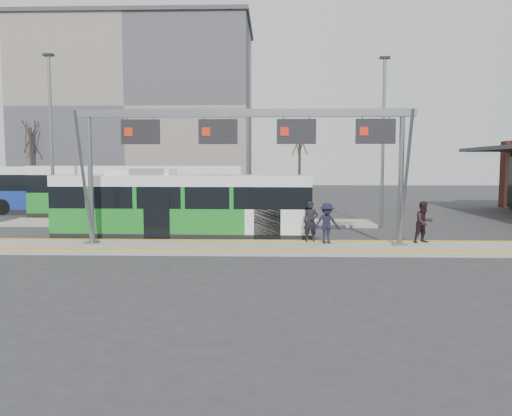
{
  "coord_description": "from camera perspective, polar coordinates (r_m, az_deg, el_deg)",
  "views": [
    {
      "loc": [
        0.6,
        -18.92,
        3.25
      ],
      "look_at": [
        -0.13,
        3.0,
        1.33
      ],
      "focal_mm": 35.0,
      "sensor_mm": 36.0,
      "label": 1
    }
  ],
  "objects": [
    {
      "name": "platform_main",
      "position": [
        19.2,
        0.1,
        -4.51
      ],
      "size": [
        22.0,
        3.0,
        0.15
      ],
      "primitive_type": "cube",
      "color": "gray",
      "rests_on": "ground"
    },
    {
      "name": "ground",
      "position": [
        19.21,
        0.1,
        -4.74
      ],
      "size": [
        120.0,
        120.0,
        0.0
      ],
      "primitive_type": "plane",
      "color": "#2D2D30",
      "rests_on": "ground"
    },
    {
      "name": "tree_mid",
      "position": [
        53.46,
        5.02,
        7.62
      ],
      "size": [
        1.4,
        1.4,
        7.53
      ],
      "color": "#382B21",
      "rests_on": "ground"
    },
    {
      "name": "passenger_c",
      "position": [
        19.76,
        8.11,
        -1.73
      ],
      "size": [
        1.13,
        0.78,
        1.6
      ],
      "primitive_type": "imported",
      "rotation": [
        0.0,
        0.0,
        0.19
      ],
      "color": "black",
      "rests_on": "platform_main"
    },
    {
      "name": "tree_left",
      "position": [
        52.32,
        -5.22,
        7.48
      ],
      "size": [
        1.4,
        1.4,
        7.29
      ],
      "color": "#382B21",
      "rests_on": "ground"
    },
    {
      "name": "apartment_block",
      "position": [
        57.14,
        -13.13,
        10.86
      ],
      "size": [
        24.5,
        12.5,
        18.4
      ],
      "color": "gray",
      "rests_on": "ground"
    },
    {
      "name": "tactile_main",
      "position": [
        19.18,
        0.1,
        -4.26
      ],
      "size": [
        22.0,
        2.65,
        0.02
      ],
      "color": "gold",
      "rests_on": "platform_main"
    },
    {
      "name": "lamp_west",
      "position": [
        26.64,
        -22.35,
        7.4
      ],
      "size": [
        0.5,
        0.25,
        8.59
      ],
      "color": "slate",
      "rests_on": "ground"
    },
    {
      "name": "lamp_east",
      "position": [
        26.17,
        14.32,
        7.69
      ],
      "size": [
        0.5,
        0.25,
        8.61
      ],
      "color": "slate",
      "rests_on": "ground"
    },
    {
      "name": "passenger_a",
      "position": [
        20.17,
        6.26,
        -1.54
      ],
      "size": [
        0.63,
        0.45,
        1.62
      ],
      "primitive_type": "imported",
      "rotation": [
        0.0,
        0.0,
        0.11
      ],
      "color": "black",
      "rests_on": "platform_main"
    },
    {
      "name": "hero_bus",
      "position": [
        22.2,
        -8.32,
        0.18
      ],
      "size": [
        11.19,
        2.62,
        3.06
      ],
      "rotation": [
        0.0,
        0.0,
        -0.02
      ],
      "color": "black",
      "rests_on": "ground"
    },
    {
      "name": "tactile_second",
      "position": [
        28.62,
        -7.35,
        -1.24
      ],
      "size": [
        20.0,
        0.35,
        0.02
      ],
      "color": "gold",
      "rests_on": "platform_second"
    },
    {
      "name": "platform_second",
      "position": [
        27.5,
        -7.73,
        -1.67
      ],
      "size": [
        20.0,
        3.0,
        0.15
      ],
      "primitive_type": "cube",
      "color": "gray",
      "rests_on": "ground"
    },
    {
      "name": "passenger_b",
      "position": [
        20.8,
        18.64,
        -1.54
      ],
      "size": [
        0.97,
        0.88,
        1.65
      ],
      "primitive_type": "imported",
      "rotation": [
        0.0,
        0.0,
        0.38
      ],
      "color": "black",
      "rests_on": "platform_main"
    },
    {
      "name": "bg_bus_green",
      "position": [
        31.46,
        -13.28,
        1.8
      ],
      "size": [
        12.73,
        3.06,
        3.16
      ],
      "rotation": [
        0.0,
        0.0,
        0.03
      ],
      "color": "black",
      "rests_on": "ground"
    },
    {
      "name": "bg_bus_blue",
      "position": [
        35.19,
        -20.1,
        1.91
      ],
      "size": [
        11.96,
        2.79,
        3.11
      ],
      "rotation": [
        0.0,
        0.0,
        0.01
      ],
      "color": "black",
      "rests_on": "ground"
    },
    {
      "name": "tree_far",
      "position": [
        53.51,
        -24.38,
        7.35
      ],
      "size": [
        1.4,
        1.4,
        7.72
      ],
      "color": "#382B21",
      "rests_on": "ground"
    },
    {
      "name": "gantry",
      "position": [
        19.23,
        -0.92,
        8.13
      ],
      "size": [
        13.0,
        1.68,
        5.2
      ],
      "color": "slate",
      "rests_on": "platform_main"
    }
  ]
}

